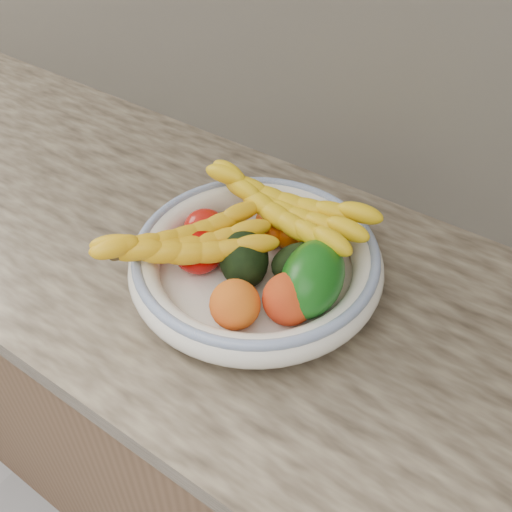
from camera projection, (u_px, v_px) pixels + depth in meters
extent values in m
cube|color=brown|center=(261.00, 428.00, 1.24)|extent=(2.40, 0.62, 0.86)
cube|color=tan|center=(263.00, 285.00, 0.93)|extent=(2.44, 0.66, 0.04)
cube|color=beige|center=(370.00, 59.00, 0.93)|extent=(2.40, 0.02, 0.50)
cylinder|color=white|center=(256.00, 280.00, 0.90)|extent=(0.13, 0.13, 0.02)
cylinder|color=white|center=(256.00, 274.00, 0.89)|extent=(0.32, 0.32, 0.01)
torus|color=white|center=(256.00, 262.00, 0.87)|extent=(0.39, 0.39, 0.05)
torus|color=#37569D|center=(256.00, 251.00, 0.86)|extent=(0.37, 0.37, 0.02)
ellipsoid|color=#EA5304|center=(270.00, 221.00, 0.94)|extent=(0.06, 0.06, 0.05)
ellipsoid|color=#EA5C04|center=(309.00, 236.00, 0.91)|extent=(0.05, 0.05, 0.04)
ellipsoid|color=#FF5B05|center=(272.00, 233.00, 0.91)|extent=(0.05, 0.05, 0.05)
ellipsoid|color=#F26005|center=(288.00, 234.00, 0.91)|extent=(0.05, 0.05, 0.05)
ellipsoid|color=#B0130B|center=(205.00, 228.00, 0.91)|extent=(0.08, 0.08, 0.06)
ellipsoid|color=#AB0400|center=(198.00, 251.00, 0.87)|extent=(0.09, 0.09, 0.07)
ellipsoid|color=black|center=(244.00, 258.00, 0.86)|extent=(0.13, 0.13, 0.08)
ellipsoid|color=black|center=(301.00, 263.00, 0.85)|extent=(0.11, 0.11, 0.06)
ellipsoid|color=#0F500F|center=(312.00, 278.00, 0.81)|extent=(0.15, 0.16, 0.12)
ellipsoid|color=orange|center=(235.00, 304.00, 0.79)|extent=(0.09, 0.09, 0.07)
ellipsoid|color=orange|center=(289.00, 299.00, 0.79)|extent=(0.09, 0.09, 0.08)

